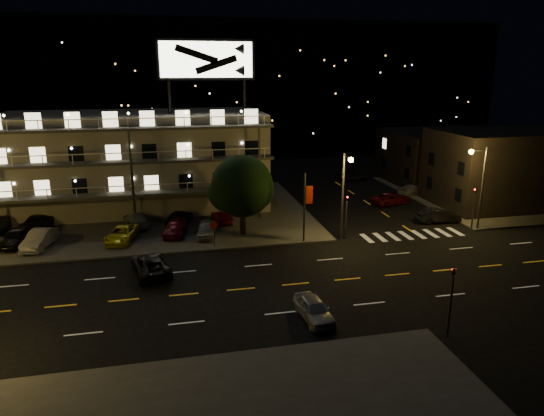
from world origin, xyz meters
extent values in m
plane|color=black|center=(0.00, 0.00, 0.00)|extent=(140.00, 140.00, 0.00)
cube|color=#393937|center=(-14.00, 20.00, 0.07)|extent=(44.00, 24.00, 0.15)
cube|color=#393937|center=(30.00, 20.00, 0.07)|extent=(16.00, 24.00, 0.15)
cube|color=gray|center=(-10.00, 24.00, 5.00)|extent=(28.00, 12.00, 10.00)
cube|color=gray|center=(-10.00, 24.00, 10.25)|extent=(28.00, 12.00, 0.50)
cube|color=#393937|center=(-10.00, 17.10, 3.15)|extent=(28.00, 1.80, 0.25)
cube|color=#393937|center=(-10.00, 17.10, 6.35)|extent=(28.00, 1.80, 0.25)
cube|color=#393937|center=(-10.00, 17.10, 9.55)|extent=(28.00, 1.80, 0.25)
cylinder|color=black|center=(-6.00, 22.00, 12.25)|extent=(0.36, 0.36, 3.50)
cylinder|color=black|center=(2.00, 22.00, 12.25)|extent=(0.36, 0.36, 3.50)
cube|color=black|center=(-2.00, 22.00, 16.00)|extent=(10.20, 0.50, 4.20)
cube|color=#EEEECA|center=(-2.00, 21.70, 16.00)|extent=(9.60, 0.06, 3.60)
cube|color=black|center=(30.00, 16.00, 4.25)|extent=(14.00, 10.00, 8.50)
cube|color=black|center=(30.00, 28.00, 3.50)|extent=(14.00, 12.00, 7.00)
cube|color=black|center=(0.00, 70.00, 12.00)|extent=(120.00, 20.00, 24.00)
cylinder|color=#2D2D30|center=(8.50, 8.30, 4.00)|extent=(0.20, 0.20, 8.00)
cylinder|color=#2D2D30|center=(8.50, 7.50, 7.80)|extent=(0.12, 1.80, 0.12)
sphere|color=yellow|center=(8.50, 6.70, 7.70)|extent=(0.44, 0.44, 0.44)
cylinder|color=#2D2D30|center=(22.50, 8.30, 4.00)|extent=(0.20, 0.20, 8.00)
cylinder|color=#2D2D30|center=(21.70, 8.30, 7.80)|extent=(1.80, 0.12, 0.12)
sphere|color=yellow|center=(20.90, 8.30, 7.70)|extent=(0.44, 0.44, 0.44)
cylinder|color=#2D2D30|center=(9.00, 8.50, 1.80)|extent=(0.14, 0.14, 3.60)
imported|color=black|center=(9.00, 8.50, 4.10)|extent=(0.20, 0.16, 1.00)
sphere|color=#FF0C0C|center=(9.00, 8.38, 4.00)|extent=(0.14, 0.14, 0.14)
cylinder|color=#2D2D30|center=(9.00, -8.50, 1.80)|extent=(0.14, 0.14, 3.60)
imported|color=black|center=(9.00, -8.50, 4.10)|extent=(0.20, 0.16, 1.00)
sphere|color=#FF0C0C|center=(9.00, -8.38, 4.00)|extent=(0.14, 0.14, 0.14)
cylinder|color=#2D2D30|center=(22.00, 8.50, 1.80)|extent=(0.14, 0.14, 3.60)
imported|color=black|center=(22.00, 8.50, 4.10)|extent=(0.16, 0.20, 1.00)
sphere|color=#FF0C0C|center=(21.88, 8.50, 4.00)|extent=(0.14, 0.14, 0.14)
cylinder|color=#2D2D30|center=(5.00, 8.40, 3.20)|extent=(0.16, 0.16, 6.40)
cube|color=#9F1A0B|center=(5.45, 8.40, 4.40)|extent=(0.60, 0.04, 1.60)
cylinder|color=#2D2D30|center=(-3.00, 8.60, 1.10)|extent=(0.08, 0.08, 2.20)
cylinder|color=#9F1A0B|center=(-3.00, 8.55, 2.15)|extent=(0.91, 0.04, 0.91)
cylinder|color=black|center=(-0.06, 11.40, 1.47)|extent=(0.55, 0.55, 2.64)
sphere|color=black|center=(-0.06, 11.40, 4.76)|extent=(5.71, 5.71, 5.71)
sphere|color=black|center=(-1.38, 11.84, 4.10)|extent=(3.51, 3.51, 3.51)
sphere|color=black|center=(1.15, 10.96, 4.32)|extent=(3.29, 3.29, 3.29)
imported|color=black|center=(-19.83, 12.63, 0.92)|extent=(2.59, 4.75, 1.53)
imported|color=#97989D|center=(-17.78, 11.63, 0.91)|extent=(2.41, 4.80, 1.51)
imported|color=gold|center=(-10.94, 11.84, 0.81)|extent=(3.22, 5.10, 1.31)
imported|color=#5F0D19|center=(-6.21, 12.71, 0.82)|extent=(2.67, 4.87, 1.34)
imported|color=#97989D|center=(-3.44, 11.63, 0.84)|extent=(2.15, 4.21, 1.37)
imported|color=black|center=(-19.10, 17.10, 0.87)|extent=(2.85, 5.39, 1.44)
imported|color=#97989D|center=(-9.91, 16.09, 0.81)|extent=(3.00, 4.90, 1.33)
imported|color=black|center=(-5.80, 15.59, 0.89)|extent=(3.20, 4.71, 1.49)
imported|color=#5F0D19|center=(-1.59, 15.38, 0.76)|extent=(1.89, 3.85, 1.21)
imported|color=black|center=(20.02, 11.22, 0.71)|extent=(4.43, 1.83, 1.43)
imported|color=#5F0D19|center=(18.32, 18.69, 0.64)|extent=(5.02, 3.31, 1.28)
imported|color=#97989D|center=(23.02, 22.24, 0.63)|extent=(4.70, 3.38, 1.26)
imported|color=black|center=(18.55, 31.68, 0.77)|extent=(4.80, 2.77, 1.54)
imported|color=#97989D|center=(1.78, -5.19, 0.68)|extent=(1.99, 4.14, 1.36)
imported|color=black|center=(-8.27, 4.18, 0.73)|extent=(3.43, 5.64, 1.46)
camera|label=1|loc=(-6.53, -31.17, 14.97)|focal=32.00mm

